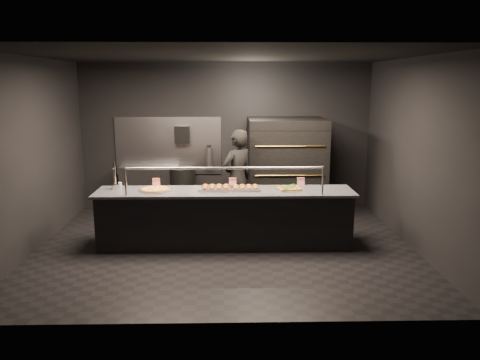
{
  "coord_description": "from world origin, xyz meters",
  "views": [
    {
      "loc": [
        0.08,
        -7.25,
        2.63
      ],
      "look_at": [
        0.25,
        0.2,
        1.05
      ],
      "focal_mm": 35.0,
      "sensor_mm": 36.0,
      "label": 1
    }
  ],
  "objects_px": {
    "prep_shelf": "(150,187)",
    "fire_extinguisher": "(209,158)",
    "round_pizza": "(155,189)",
    "slider_tray_b": "(246,188)",
    "beer_tap": "(115,180)",
    "worker": "(237,178)",
    "square_pizza": "(289,188)",
    "pizza_oven": "(286,166)",
    "towel_dispenser": "(182,134)",
    "service_counter": "(225,218)",
    "trash_bin": "(183,189)",
    "slider_tray_a": "(216,188)"
  },
  "relations": [
    {
      "from": "worker",
      "to": "slider_tray_b",
      "type": "bearing_deg",
      "value": 57.07
    },
    {
      "from": "towel_dispenser",
      "to": "square_pizza",
      "type": "relative_size",
      "value": 0.79
    },
    {
      "from": "prep_shelf",
      "to": "fire_extinguisher",
      "type": "xyz_separation_m",
      "value": [
        1.25,
        0.08,
        0.61
      ]
    },
    {
      "from": "slider_tray_a",
      "to": "square_pizza",
      "type": "relative_size",
      "value": 1.28
    },
    {
      "from": "towel_dispenser",
      "to": "slider_tray_b",
      "type": "distance_m",
      "value": 2.71
    },
    {
      "from": "slider_tray_b",
      "to": "square_pizza",
      "type": "height_order",
      "value": "slider_tray_b"
    },
    {
      "from": "prep_shelf",
      "to": "beer_tap",
      "type": "bearing_deg",
      "value": -94.6
    },
    {
      "from": "fire_extinguisher",
      "to": "service_counter",
      "type": "bearing_deg",
      "value": -81.7
    },
    {
      "from": "square_pizza",
      "to": "slider_tray_a",
      "type": "bearing_deg",
      "value": 179.46
    },
    {
      "from": "towel_dispenser",
      "to": "pizza_oven",
      "type": "bearing_deg",
      "value": -13.14
    },
    {
      "from": "pizza_oven",
      "to": "trash_bin",
      "type": "distance_m",
      "value": 2.19
    },
    {
      "from": "service_counter",
      "to": "fire_extinguisher",
      "type": "bearing_deg",
      "value": 98.3
    },
    {
      "from": "round_pizza",
      "to": "slider_tray_a",
      "type": "distance_m",
      "value": 0.96
    },
    {
      "from": "pizza_oven",
      "to": "slider_tray_b",
      "type": "bearing_deg",
      "value": -115.19
    },
    {
      "from": "fire_extinguisher",
      "to": "square_pizza",
      "type": "relative_size",
      "value": 1.14
    },
    {
      "from": "beer_tap",
      "to": "slider_tray_a",
      "type": "relative_size",
      "value": 0.86
    },
    {
      "from": "towel_dispenser",
      "to": "slider_tray_a",
      "type": "xyz_separation_m",
      "value": [
        0.75,
        -2.33,
        -0.6
      ]
    },
    {
      "from": "towel_dispenser",
      "to": "trash_bin",
      "type": "xyz_separation_m",
      "value": [
        0.0,
        -0.17,
        -1.11
      ]
    },
    {
      "from": "pizza_oven",
      "to": "trash_bin",
      "type": "relative_size",
      "value": 2.17
    },
    {
      "from": "slider_tray_a",
      "to": "slider_tray_b",
      "type": "xyz_separation_m",
      "value": [
        0.48,
        -0.01,
        -0.0
      ]
    },
    {
      "from": "round_pizza",
      "to": "worker",
      "type": "height_order",
      "value": "worker"
    },
    {
      "from": "prep_shelf",
      "to": "service_counter",
      "type": "bearing_deg",
      "value": -55.41
    },
    {
      "from": "service_counter",
      "to": "slider_tray_a",
      "type": "xyz_separation_m",
      "value": [
        -0.15,
        0.06,
        0.49
      ]
    },
    {
      "from": "service_counter",
      "to": "trash_bin",
      "type": "distance_m",
      "value": 2.4
    },
    {
      "from": "fire_extinguisher",
      "to": "slider_tray_a",
      "type": "distance_m",
      "value": 2.35
    },
    {
      "from": "slider_tray_b",
      "to": "prep_shelf",
      "type": "bearing_deg",
      "value": 130.38
    },
    {
      "from": "fire_extinguisher",
      "to": "square_pizza",
      "type": "height_order",
      "value": "fire_extinguisher"
    },
    {
      "from": "beer_tap",
      "to": "square_pizza",
      "type": "relative_size",
      "value": 1.11
    },
    {
      "from": "towel_dispenser",
      "to": "service_counter",
      "type": "bearing_deg",
      "value": -69.37
    },
    {
      "from": "pizza_oven",
      "to": "slider_tray_b",
      "type": "height_order",
      "value": "pizza_oven"
    },
    {
      "from": "service_counter",
      "to": "trash_bin",
      "type": "relative_size",
      "value": 4.65
    },
    {
      "from": "prep_shelf",
      "to": "square_pizza",
      "type": "bearing_deg",
      "value": -40.86
    },
    {
      "from": "beer_tap",
      "to": "worker",
      "type": "xyz_separation_m",
      "value": [
        1.99,
        0.95,
        -0.17
      ]
    },
    {
      "from": "square_pizza",
      "to": "round_pizza",
      "type": "bearing_deg",
      "value": -179.8
    },
    {
      "from": "beer_tap",
      "to": "slider_tray_b",
      "type": "distance_m",
      "value": 2.11
    },
    {
      "from": "service_counter",
      "to": "worker",
      "type": "relative_size",
      "value": 2.31
    },
    {
      "from": "slider_tray_a",
      "to": "worker",
      "type": "relative_size",
      "value": 0.32
    },
    {
      "from": "round_pizza",
      "to": "slider_tray_b",
      "type": "bearing_deg",
      "value": 0.52
    },
    {
      "from": "towel_dispenser",
      "to": "fire_extinguisher",
      "type": "height_order",
      "value": "towel_dispenser"
    },
    {
      "from": "pizza_oven",
      "to": "fire_extinguisher",
      "type": "distance_m",
      "value": 1.63
    },
    {
      "from": "slider_tray_a",
      "to": "square_pizza",
      "type": "bearing_deg",
      "value": -0.54
    },
    {
      "from": "round_pizza",
      "to": "pizza_oven",
      "type": "bearing_deg",
      "value": 38.86
    },
    {
      "from": "pizza_oven",
      "to": "round_pizza",
      "type": "relative_size",
      "value": 3.69
    },
    {
      "from": "towel_dispenser",
      "to": "square_pizza",
      "type": "height_order",
      "value": "towel_dispenser"
    },
    {
      "from": "pizza_oven",
      "to": "prep_shelf",
      "type": "distance_m",
      "value": 2.88
    },
    {
      "from": "round_pizza",
      "to": "prep_shelf",
      "type": "bearing_deg",
      "value": 102.08
    },
    {
      "from": "round_pizza",
      "to": "slider_tray_b",
      "type": "distance_m",
      "value": 1.44
    },
    {
      "from": "beer_tap",
      "to": "round_pizza",
      "type": "relative_size",
      "value": 0.94
    },
    {
      "from": "service_counter",
      "to": "fire_extinguisher",
      "type": "xyz_separation_m",
      "value": [
        -0.35,
        2.4,
        0.6
      ]
    },
    {
      "from": "prep_shelf",
      "to": "slider_tray_a",
      "type": "relative_size",
      "value": 2.12
    }
  ]
}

